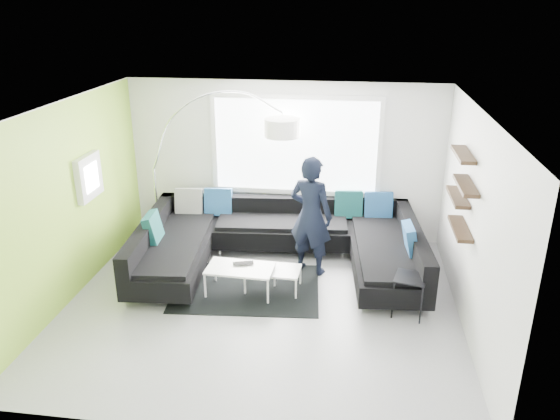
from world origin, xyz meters
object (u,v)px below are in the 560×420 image
at_px(arc_lamp, 154,169).
at_px(laptop, 244,265).
at_px(coffee_table, 257,279).
at_px(sectional_sofa, 279,246).
at_px(side_table, 409,296).
at_px(person, 311,216).

relative_size(arc_lamp, laptop, 7.76).
bearing_deg(laptop, coffee_table, -14.99).
xyz_separation_m(arc_lamp, laptop, (1.85, -1.52, -0.93)).
xyz_separation_m(sectional_sofa, side_table, (1.94, -1.05, -0.13)).
distance_m(arc_lamp, side_table, 4.73).
bearing_deg(side_table, arc_lamp, 156.34).
bearing_deg(arc_lamp, laptop, -37.75).
bearing_deg(coffee_table, side_table, -6.15).
height_order(coffee_table, laptop, laptop).
height_order(coffee_table, person, person).
distance_m(side_table, laptop, 2.40).
xyz_separation_m(sectional_sofa, laptop, (-0.43, -0.72, 0.01)).
bearing_deg(sectional_sofa, laptop, -125.76).
xyz_separation_m(side_table, person, (-1.46, 1.09, 0.66)).
bearing_deg(sectional_sofa, coffee_table, -113.39).
relative_size(person, laptop, 5.44).
bearing_deg(arc_lamp, side_table, -21.95).
bearing_deg(person, sectional_sofa, 24.19).
xyz_separation_m(coffee_table, laptop, (-0.19, -0.01, 0.22)).
bearing_deg(coffee_table, person, 48.72).
relative_size(sectional_sofa, laptop, 13.08).
distance_m(sectional_sofa, side_table, 2.21).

